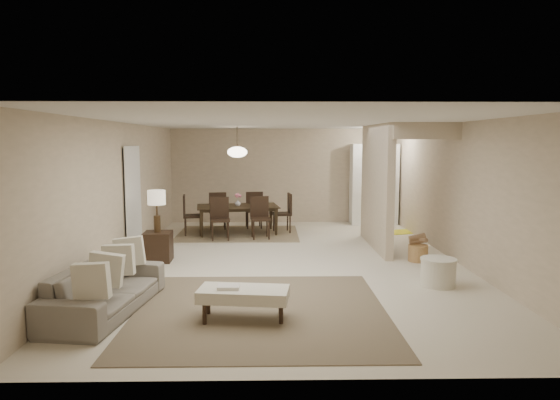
{
  "coord_description": "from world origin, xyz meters",
  "views": [
    {
      "loc": [
        -0.35,
        -8.82,
        2.16
      ],
      "look_at": [
        -0.17,
        0.65,
        1.05
      ],
      "focal_mm": 32.0,
      "sensor_mm": 36.0,
      "label": 1
    }
  ],
  "objects_px": {
    "side_table": "(158,247)",
    "round_pouf": "(438,272)",
    "pantry_cabinet": "(374,184)",
    "sofa": "(106,289)",
    "ottoman_bench": "(244,295)",
    "dining_table": "(238,220)",
    "wicker_basket": "(418,253)"
  },
  "relations": [
    {
      "from": "round_pouf",
      "to": "sofa",
      "type": "bearing_deg",
      "value": -166.81
    },
    {
      "from": "side_table",
      "to": "sofa",
      "type": "bearing_deg",
      "value": -91.05
    },
    {
      "from": "side_table",
      "to": "round_pouf",
      "type": "relative_size",
      "value": 1.01
    },
    {
      "from": "pantry_cabinet",
      "to": "round_pouf",
      "type": "distance_m",
      "value": 5.76
    },
    {
      "from": "round_pouf",
      "to": "wicker_basket",
      "type": "relative_size",
      "value": 1.51
    },
    {
      "from": "side_table",
      "to": "wicker_basket",
      "type": "xyz_separation_m",
      "value": [
        4.72,
        -0.09,
        -0.12
      ]
    },
    {
      "from": "side_table",
      "to": "round_pouf",
      "type": "distance_m",
      "value": 4.85
    },
    {
      "from": "dining_table",
      "to": "sofa",
      "type": "bearing_deg",
      "value": -111.89
    },
    {
      "from": "sofa",
      "to": "round_pouf",
      "type": "height_order",
      "value": "sofa"
    },
    {
      "from": "sofa",
      "to": "ottoman_bench",
      "type": "xyz_separation_m",
      "value": [
        1.77,
        -0.3,
        0.01
      ]
    },
    {
      "from": "pantry_cabinet",
      "to": "side_table",
      "type": "bearing_deg",
      "value": -139.51
    },
    {
      "from": "wicker_basket",
      "to": "pantry_cabinet",
      "type": "bearing_deg",
      "value": 89.59
    },
    {
      "from": "sofa",
      "to": "round_pouf",
      "type": "xyz_separation_m",
      "value": [
        4.62,
        1.08,
        -0.1
      ]
    },
    {
      "from": "round_pouf",
      "to": "wicker_basket",
      "type": "distance_m",
      "value": 1.55
    },
    {
      "from": "sofa",
      "to": "ottoman_bench",
      "type": "distance_m",
      "value": 1.79
    },
    {
      "from": "sofa",
      "to": "side_table",
      "type": "relative_size",
      "value": 3.87
    },
    {
      "from": "pantry_cabinet",
      "to": "wicker_basket",
      "type": "xyz_separation_m",
      "value": [
        -0.03,
        -4.15,
        -0.9
      ]
    },
    {
      "from": "ottoman_bench",
      "to": "dining_table",
      "type": "relative_size",
      "value": 0.61
    },
    {
      "from": "pantry_cabinet",
      "to": "sofa",
      "type": "distance_m",
      "value": 8.34
    },
    {
      "from": "dining_table",
      "to": "ottoman_bench",
      "type": "bearing_deg",
      "value": -93.72
    },
    {
      "from": "side_table",
      "to": "dining_table",
      "type": "height_order",
      "value": "dining_table"
    },
    {
      "from": "wicker_basket",
      "to": "dining_table",
      "type": "bearing_deg",
      "value": 141.08
    },
    {
      "from": "pantry_cabinet",
      "to": "dining_table",
      "type": "xyz_separation_m",
      "value": [
        -3.47,
        -1.37,
        -0.72
      ]
    },
    {
      "from": "dining_table",
      "to": "pantry_cabinet",
      "type": "bearing_deg",
      "value": 13.37
    },
    {
      "from": "pantry_cabinet",
      "to": "side_table",
      "type": "height_order",
      "value": "pantry_cabinet"
    },
    {
      "from": "pantry_cabinet",
      "to": "sofa",
      "type": "height_order",
      "value": "pantry_cabinet"
    },
    {
      "from": "wicker_basket",
      "to": "dining_table",
      "type": "xyz_separation_m",
      "value": [
        -3.44,
        2.78,
        0.18
      ]
    },
    {
      "from": "sofa",
      "to": "wicker_basket",
      "type": "relative_size",
      "value": 5.88
    },
    {
      "from": "round_pouf",
      "to": "pantry_cabinet",
      "type": "bearing_deg",
      "value": 88.16
    },
    {
      "from": "pantry_cabinet",
      "to": "sofa",
      "type": "bearing_deg",
      "value": -125.3
    },
    {
      "from": "side_table",
      "to": "round_pouf",
      "type": "height_order",
      "value": "side_table"
    },
    {
      "from": "pantry_cabinet",
      "to": "side_table",
      "type": "xyz_separation_m",
      "value": [
        -4.75,
        -4.06,
        -0.78
      ]
    }
  ]
}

